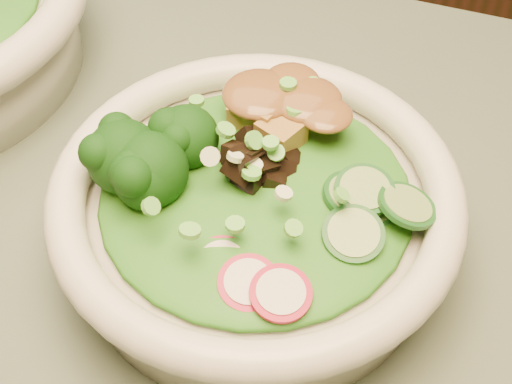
% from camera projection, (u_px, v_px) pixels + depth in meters
% --- Properties ---
extents(salad_bowl, '(0.25, 0.25, 0.07)m').
position_uv_depth(salad_bowl, '(256.00, 212.00, 0.44)').
color(salad_bowl, silver).
rests_on(salad_bowl, dining_table).
extents(lettuce_bed, '(0.19, 0.19, 0.02)m').
position_uv_depth(lettuce_bed, '(256.00, 191.00, 0.43)').
color(lettuce_bed, '#226916').
rests_on(lettuce_bed, salad_bowl).
extents(broccoli_florets, '(0.09, 0.08, 0.04)m').
position_uv_depth(broccoli_florets, '(160.00, 161.00, 0.42)').
color(broccoli_florets, black).
rests_on(broccoli_florets, salad_bowl).
extents(radish_slices, '(0.11, 0.06, 0.02)m').
position_uv_depth(radish_slices, '(235.00, 271.00, 0.38)').
color(radish_slices, maroon).
rests_on(radish_slices, salad_bowl).
extents(cucumber_slices, '(0.08, 0.08, 0.03)m').
position_uv_depth(cucumber_slices, '(358.00, 198.00, 0.41)').
color(cucumber_slices, '#86B464').
rests_on(cucumber_slices, salad_bowl).
extents(mushroom_heap, '(0.08, 0.08, 0.04)m').
position_uv_depth(mushroom_heap, '(260.00, 163.00, 0.42)').
color(mushroom_heap, black).
rests_on(mushroom_heap, salad_bowl).
extents(tofu_cubes, '(0.10, 0.08, 0.03)m').
position_uv_depth(tofu_cubes, '(279.00, 113.00, 0.46)').
color(tofu_cubes, olive).
rests_on(tofu_cubes, salad_bowl).
extents(peanut_sauce, '(0.07, 0.05, 0.01)m').
position_uv_depth(peanut_sauce, '(279.00, 99.00, 0.45)').
color(peanut_sauce, brown).
rests_on(peanut_sauce, tofu_cubes).
extents(scallion_garnish, '(0.18, 0.18, 0.02)m').
position_uv_depth(scallion_garnish, '(256.00, 166.00, 0.41)').
color(scallion_garnish, '#62BE43').
rests_on(scallion_garnish, salad_bowl).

